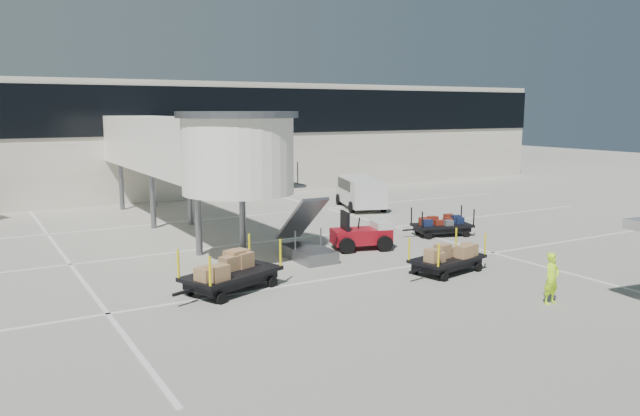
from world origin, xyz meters
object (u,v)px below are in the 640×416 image
(baggage_tug, at_px, (363,235))
(box_cart_far, at_px, (230,274))
(box_cart_near, at_px, (447,259))
(suitcase_cart, at_px, (442,226))
(ground_worker, at_px, (552,278))
(minivan, at_px, (360,190))

(baggage_tug, bearing_deg, box_cart_far, -141.04)
(box_cart_near, bearing_deg, suitcase_cart, 39.07)
(ground_worker, bearing_deg, baggage_tug, 91.67)
(ground_worker, bearing_deg, minivan, 70.90)
(baggage_tug, bearing_deg, suitcase_cart, 21.39)
(box_cart_near, bearing_deg, box_cart_far, 156.22)
(suitcase_cart, relative_size, box_cart_far, 0.84)
(suitcase_cart, bearing_deg, box_cart_near, -114.43)
(baggage_tug, height_order, box_cart_near, baggage_tug)
(suitcase_cart, height_order, box_cart_near, box_cart_near)
(box_cart_far, height_order, minivan, minivan)
(ground_worker, distance_m, minivan, 20.04)
(suitcase_cart, height_order, ground_worker, ground_worker)
(box_cart_far, distance_m, minivan, 19.03)
(box_cart_near, xyz_separation_m, ground_worker, (0.30, -4.53, 0.27))
(baggage_tug, relative_size, ground_worker, 1.72)
(minivan, bearing_deg, box_cart_far, -118.57)
(baggage_tug, relative_size, minivan, 0.53)
(suitcase_cart, distance_m, box_cart_near, 7.09)
(suitcase_cart, relative_size, box_cart_near, 0.94)
(box_cart_far, distance_m, ground_worker, 10.43)
(baggage_tug, xyz_separation_m, ground_worker, (0.75, -9.52, 0.21))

